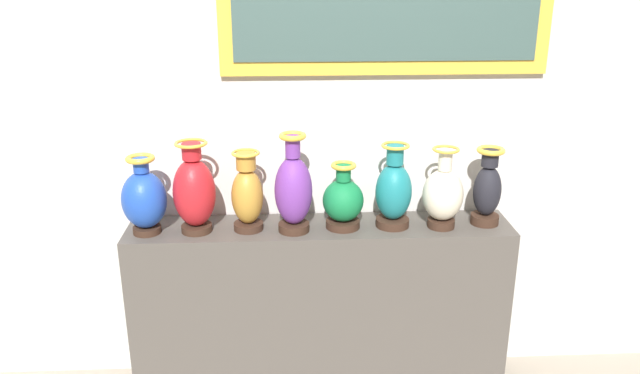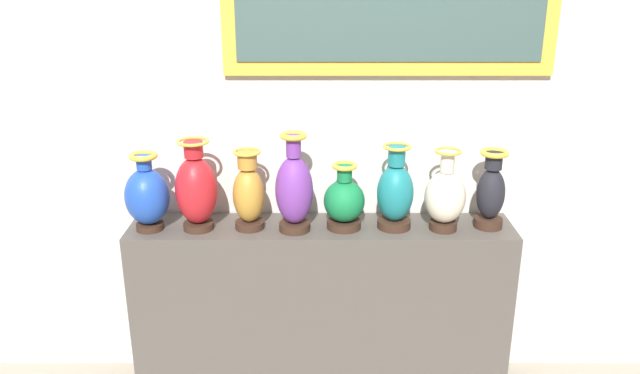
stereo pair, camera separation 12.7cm
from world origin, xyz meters
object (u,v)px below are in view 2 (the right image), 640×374
Objects in this scene: vase_crimson at (195,189)px; vase_violet at (293,189)px; vase_emerald at (343,201)px; vase_ivory at (444,197)px; vase_ochre at (247,193)px; vase_teal at (394,193)px; vase_onyx at (489,192)px; vase_sapphire at (146,196)px.

vase_violet reaches higher than vase_crimson.
vase_emerald is 0.82× the size of vase_ivory.
vase_crimson is at bearing -178.88° from vase_emerald.
vase_violet is (0.20, -0.03, 0.03)m from vase_ochre.
vase_emerald is at bearing 0.42° from vase_ochre.
vase_teal is at bearing 174.30° from vase_ivory.
vase_ivory reaches higher than vase_ochre.
vase_crimson is 1.27m from vase_onyx.
vase_emerald is 0.22m from vase_teal.
vase_ivory is 0.20m from vase_onyx.
vase_teal reaches higher than vase_emerald.
vase_teal is (1.06, 0.02, 0.01)m from vase_sapphire.
vase_emerald is at bearing -179.22° from vase_teal.
vase_sapphire is 0.79× the size of vase_violet.
vase_ochre is (0.43, 0.01, 0.00)m from vase_sapphire.
vase_teal is at bearing 0.78° from vase_emerald.
vase_onyx is (0.85, 0.04, -0.03)m from vase_violet.
vase_crimson is 1.11× the size of vase_ivory.
vase_ivory is at bearing -172.05° from vase_onyx.
vase_sapphire is 0.96× the size of vase_ivory.
vase_crimson is at bearing -178.98° from vase_onyx.
vase_ivory reaches higher than vase_onyx.
vase_ivory is (0.21, -0.02, -0.01)m from vase_teal.
vase_ochre is 0.98× the size of vase_ivory.
vase_violet is 1.21× the size of vase_ivory.
vase_violet reaches higher than vase_emerald.
vase_ivory is (0.84, -0.02, -0.01)m from vase_ochre.
vase_crimson is 0.64m from vase_emerald.
vase_teal is 0.21m from vase_ivory.
vase_emerald is (0.85, 0.02, -0.03)m from vase_sapphire.
vase_onyx is (1.27, 0.02, -0.02)m from vase_crimson.
vase_ivory is at bearing -0.31° from vase_crimson.
vase_onyx is at bearing 1.07° from vase_sapphire.
vase_ochre is 0.63m from vase_teal.
vase_crimson is 1.14× the size of vase_ochre.
vase_teal is at bearing 0.54° from vase_ochre.
vase_sapphire is at bearing -178.10° from vase_ochre.
vase_ochre is 0.81× the size of vase_violet.
vase_onyx is at bearing 0.72° from vase_ochre.
vase_emerald is (0.21, 0.03, -0.06)m from vase_violet.
vase_crimson is 0.42m from vase_violet.
vase_crimson is at bearing 179.69° from vase_ivory.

